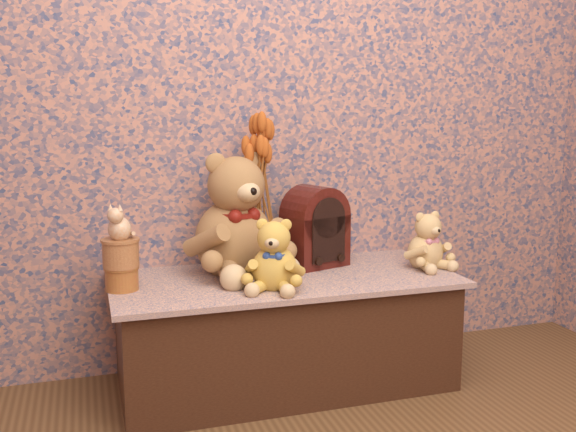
% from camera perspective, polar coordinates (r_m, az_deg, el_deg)
% --- Properties ---
extents(display_shelf, '(1.29, 0.60, 0.43)m').
position_cam_1_polar(display_shelf, '(2.53, -0.35, -10.01)').
color(display_shelf, '#364270').
rests_on(display_shelf, ground).
extents(teddy_large, '(0.51, 0.56, 0.50)m').
position_cam_1_polar(teddy_large, '(2.49, -4.80, 0.65)').
color(teddy_large, '#915F38').
rests_on(teddy_large, display_shelf).
extents(teddy_medium, '(0.30, 0.32, 0.27)m').
position_cam_1_polar(teddy_medium, '(2.28, -1.21, -3.10)').
color(teddy_medium, gold).
rests_on(teddy_medium, display_shelf).
extents(teddy_small, '(0.23, 0.26, 0.24)m').
position_cam_1_polar(teddy_small, '(2.64, 12.02, -1.87)').
color(teddy_small, tan).
rests_on(teddy_small, display_shelf).
extents(cathedral_radio, '(0.28, 0.23, 0.32)m').
position_cam_1_polar(cathedral_radio, '(2.61, 2.37, -0.87)').
color(cathedral_radio, '#3D110B').
rests_on(cathedral_radio, display_shelf).
extents(ceramic_vase, '(0.15, 0.15, 0.19)m').
position_cam_1_polar(ceramic_vase, '(2.55, -2.56, -2.68)').
color(ceramic_vase, tan).
rests_on(ceramic_vase, display_shelf).
extents(dried_stalks, '(0.25, 0.25, 0.47)m').
position_cam_1_polar(dried_stalks, '(2.50, -2.62, 4.64)').
color(dried_stalks, '#B7531D').
rests_on(dried_stalks, ceramic_vase).
extents(biscuit_tin_lower, '(0.14, 0.14, 0.08)m').
position_cam_1_polar(biscuit_tin_lower, '(2.35, -14.40, -5.33)').
color(biscuit_tin_lower, '#AE8C33').
rests_on(biscuit_tin_lower, display_shelf).
extents(biscuit_tin_upper, '(0.14, 0.14, 0.10)m').
position_cam_1_polar(biscuit_tin_upper, '(2.33, -14.49, -3.19)').
color(biscuit_tin_upper, tan).
rests_on(biscuit_tin_upper, biscuit_tin_lower).
extents(cat_figurine, '(0.13, 0.14, 0.13)m').
position_cam_1_polar(cat_figurine, '(2.31, -14.61, -0.43)').
color(cat_figurine, silver).
rests_on(cat_figurine, biscuit_tin_upper).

